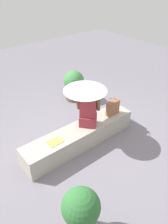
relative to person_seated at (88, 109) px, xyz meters
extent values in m
plane|color=slate|center=(-0.21, 0.00, -0.81)|extent=(14.00, 14.00, 0.00)
cube|color=#A8A093|center=(-0.21, 0.00, -0.60)|extent=(2.54, 0.50, 0.42)
cube|color=#992D38|center=(0.00, 0.00, -0.28)|extent=(0.44, 0.44, 0.22)
cube|color=#992D38|center=(0.00, 0.00, 0.07)|extent=(0.36, 0.37, 0.48)
sphere|color=brown|center=(0.00, 0.00, 0.41)|extent=(0.20, 0.20, 0.20)
cylinder|color=brown|center=(-0.14, 0.15, 0.10)|extent=(0.19, 0.19, 0.32)
cylinder|color=brown|center=(0.14, -0.15, 0.10)|extent=(0.19, 0.19, 0.32)
cylinder|color=#B7B7BC|center=(-0.01, 0.08, 0.09)|extent=(0.02, 0.02, 0.96)
cone|color=silver|center=(-0.01, 0.08, 0.47)|extent=(0.85, 0.85, 0.19)
sphere|color=#B7B7BC|center=(-0.01, 0.08, 0.59)|extent=(0.03, 0.03, 0.03)
cube|color=brown|center=(0.65, -0.06, -0.22)|extent=(0.31, 0.11, 0.33)
torus|color=brown|center=(0.65, -0.06, -0.04)|extent=(0.23, 0.23, 0.01)
cube|color=#EAE04C|center=(-0.83, -0.03, -0.38)|extent=(0.29, 0.21, 0.01)
cylinder|color=brown|center=(-1.36, -1.47, -0.62)|extent=(0.41, 0.41, 0.38)
sphere|color=#2D6B33|center=(-1.36, -1.47, -0.22)|extent=(0.52, 0.52, 0.52)
cylinder|color=brown|center=(0.84, 1.60, -0.64)|extent=(0.48, 0.48, 0.33)
sphere|color=#3D7F42|center=(0.84, 1.60, -0.26)|extent=(0.55, 0.55, 0.55)
camera|label=1|loc=(-2.42, -2.84, 2.42)|focal=36.14mm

